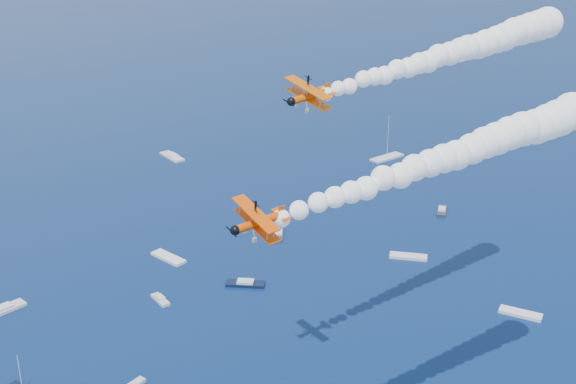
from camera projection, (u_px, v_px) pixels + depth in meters
biplane_lead at (310, 96)px, 112.59m from camera, size 9.63×11.06×7.76m
biplane_trail at (259, 222)px, 86.12m from camera, size 7.95×9.20×6.89m
smoke_trail_lead at (449, 54)px, 129.71m from camera, size 64.03×19.63×11.01m
smoke_trail_trail at (458, 153)px, 101.13m from camera, size 63.52×9.06×11.01m
spectator_boats at (160, 269)px, 185.65m from camera, size 202.60×160.69×0.70m
boat_wakes at (140, 328)px, 161.15m from camera, size 260.11×136.90×0.04m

